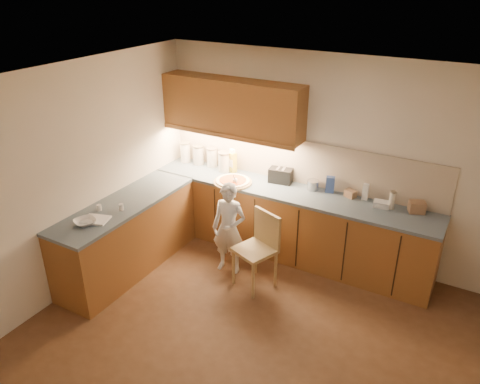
{
  "coord_description": "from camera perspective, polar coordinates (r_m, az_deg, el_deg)",
  "views": [
    {
      "loc": [
        1.73,
        -3.25,
        3.45
      ],
      "look_at": [
        -0.8,
        1.2,
        1.0
      ],
      "focal_mm": 35.0,
      "sensor_mm": 36.0,
      "label": 1
    }
  ],
  "objects": [
    {
      "name": "spice_jar_b",
      "position": [
        5.59,
        -14.29,
        -1.79
      ],
      "size": [
        0.06,
        0.06,
        0.07
      ],
      "primitive_type": "cylinder",
      "rotation": [
        0.0,
        0.0,
        -0.05
      ],
      "color": "silver",
      "rests_on": "l_counter"
    },
    {
      "name": "card_box_a",
      "position": [
        5.87,
        13.31,
        -0.19
      ],
      "size": [
        0.16,
        0.14,
        0.09
      ],
      "primitive_type": "cube",
      "rotation": [
        0.0,
        0.0,
        -0.38
      ],
      "color": "#997352",
      "rests_on": "l_counter"
    },
    {
      "name": "tall_jar",
      "position": [
        5.69,
        18.05,
        -0.94
      ],
      "size": [
        0.07,
        0.07,
        0.22
      ],
      "rotation": [
        0.0,
        0.0,
        -0.33
      ],
      "color": "white",
      "rests_on": "l_counter"
    },
    {
      "name": "backsplash",
      "position": [
        6.07,
        7.18,
        3.71
      ],
      "size": [
        3.75,
        0.02,
        0.58
      ],
      "primitive_type": "cube",
      "color": "#C2B096",
      "rests_on": "l_counter"
    },
    {
      "name": "blue_box",
      "position": [
        5.93,
        10.94,
        0.9
      ],
      "size": [
        0.12,
        0.1,
        0.21
      ],
      "primitive_type": "cube",
      "rotation": [
        0.0,
        0.0,
        0.26
      ],
      "color": "#324D96",
      "rests_on": "l_counter"
    },
    {
      "name": "steel_pot",
      "position": [
        5.98,
        8.88,
        0.86
      ],
      "size": [
        0.16,
        0.16,
        0.12
      ],
      "color": "#A6A6AA",
      "rests_on": "l_counter"
    },
    {
      "name": "mixing_bowl",
      "position": [
        5.39,
        -18.36,
        -3.5
      ],
      "size": [
        0.3,
        0.3,
        0.06
      ],
      "primitive_type": "imported",
      "rotation": [
        0.0,
        0.0,
        -0.38
      ],
      "color": "white",
      "rests_on": "l_counter"
    },
    {
      "name": "wooden_chair",
      "position": [
        5.5,
        2.4,
        -6.42
      ],
      "size": [
        0.54,
        0.54,
        0.93
      ],
      "rotation": [
        0.0,
        0.0,
        -0.36
      ],
      "color": "tan",
      "rests_on": "ground"
    },
    {
      "name": "card_box_b",
      "position": [
        5.72,
        20.76,
        -1.71
      ],
      "size": [
        0.21,
        0.19,
        0.14
      ],
      "primitive_type": "cube",
      "rotation": [
        0.0,
        0.0,
        0.39
      ],
      "color": "#987352",
      "rests_on": "l_counter"
    },
    {
      "name": "canister_d",
      "position": [
        6.43,
        -1.93,
        3.73
      ],
      "size": [
        0.17,
        0.17,
        0.28
      ],
      "rotation": [
        0.0,
        0.0,
        0.17
      ],
      "color": "silver",
      "rests_on": "l_counter"
    },
    {
      "name": "child",
      "position": [
        5.71,
        -1.35,
        -4.49
      ],
      "size": [
        0.46,
        0.33,
        1.18
      ],
      "primitive_type": "imported",
      "rotation": [
        0.0,
        0.0,
        0.12
      ],
      "color": "silver",
      "rests_on": "ground"
    },
    {
      "name": "canister_a",
      "position": [
        6.79,
        -6.68,
        4.86
      ],
      "size": [
        0.15,
        0.15,
        0.3
      ],
      "rotation": [
        0.0,
        0.0,
        0.17
      ],
      "color": "white",
      "rests_on": "l_counter"
    },
    {
      "name": "upper_cabinets",
      "position": [
        6.11,
        -1.0,
        10.37
      ],
      "size": [
        1.95,
        0.36,
        0.73
      ],
      "color": "#925B2A",
      "rests_on": "ground"
    },
    {
      "name": "canister_c",
      "position": [
        6.6,
        -3.43,
        4.26
      ],
      "size": [
        0.15,
        0.15,
        0.28
      ],
      "rotation": [
        0.0,
        0.0,
        0.28
      ],
      "color": "white",
      "rests_on": "l_counter"
    },
    {
      "name": "white_bottle",
      "position": [
        5.84,
        15.04,
        0.02
      ],
      "size": [
        0.07,
        0.07,
        0.2
      ],
      "primitive_type": "cube",
      "rotation": [
        0.0,
        0.0,
        0.07
      ],
      "color": "white",
      "rests_on": "l_counter"
    },
    {
      "name": "room",
      "position": [
        4.09,
        1.44,
        -0.14
      ],
      "size": [
        4.54,
        4.5,
        2.62
      ],
      "color": "#53331C",
      "rests_on": "ground"
    },
    {
      "name": "l_counter",
      "position": [
        6.02,
        -0.79,
        -4.22
      ],
      "size": [
        3.77,
        2.62,
        0.92
      ],
      "color": "#925B2A",
      "rests_on": "ground"
    },
    {
      "name": "pizza_on_board",
      "position": [
        6.1,
        -0.88,
        1.3
      ],
      "size": [
        0.51,
        0.51,
        0.2
      ],
      "rotation": [
        0.0,
        0.0,
        0.23
      ],
      "color": "tan",
      "rests_on": "l_counter"
    },
    {
      "name": "flat_pack",
      "position": [
        5.73,
        16.85,
        -1.43
      ],
      "size": [
        0.2,
        0.15,
        0.07
      ],
      "primitive_type": "cube",
      "rotation": [
        0.0,
        0.0,
        0.15
      ],
      "color": "silver",
      "rests_on": "l_counter"
    },
    {
      "name": "spice_jar_a",
      "position": [
        5.64,
        -16.79,
        -1.84
      ],
      "size": [
        0.06,
        0.06,
        0.07
      ],
      "primitive_type": "cylinder",
      "rotation": [
        0.0,
        0.0,
        0.15
      ],
      "color": "silver",
      "rests_on": "l_counter"
    },
    {
      "name": "dough_cloth",
      "position": [
        5.45,
        -17.16,
        -3.24
      ],
      "size": [
        0.33,
        0.29,
        0.02
      ],
      "primitive_type": "cube",
      "rotation": [
        0.0,
        0.0,
        0.3
      ],
      "color": "white",
      "rests_on": "l_counter"
    },
    {
      "name": "toaster",
      "position": [
        6.12,
        4.97,
        2.02
      ],
      "size": [
        0.32,
        0.21,
        0.19
      ],
      "rotation": [
        0.0,
        0.0,
        0.14
      ],
      "color": "black",
      "rests_on": "l_counter"
    },
    {
      "name": "canister_b",
      "position": [
        6.69,
        -5.09,
        4.55
      ],
      "size": [
        0.16,
        0.16,
        0.28
      ],
      "rotation": [
        0.0,
        0.0,
        -0.34
      ],
      "color": "beige",
      "rests_on": "l_counter"
    },
    {
      "name": "oil_jug",
      "position": [
        6.4,
        -0.94,
        3.74
      ],
      "size": [
        0.13,
        0.12,
        0.33
      ],
      "rotation": [
        0.0,
        0.0,
        -0.43
      ],
      "color": "gold",
      "rests_on": "l_counter"
    }
  ]
}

